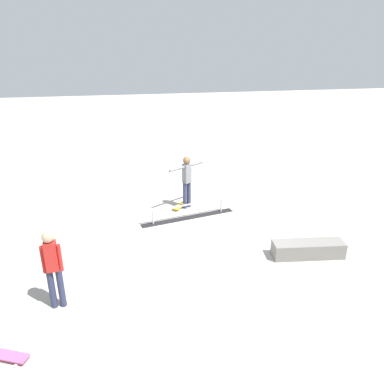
% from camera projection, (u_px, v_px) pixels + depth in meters
% --- Properties ---
extents(ground_plane, '(60.00, 60.00, 0.00)m').
position_uv_depth(ground_plane, '(209.00, 227.00, 9.98)').
color(ground_plane, '#ADA89E').
extents(grind_rail, '(2.79, 0.78, 0.44)m').
position_uv_depth(grind_rail, '(188.00, 212.00, 10.45)').
color(grind_rail, black).
rests_on(grind_rail, ground_plane).
extents(skate_ledge, '(1.71, 0.67, 0.37)m').
position_uv_depth(skate_ledge, '(308.00, 249.00, 8.54)').
color(skate_ledge, gray).
rests_on(skate_ledge, ground_plane).
extents(skater_main, '(1.16, 0.72, 1.62)m').
position_uv_depth(skater_main, '(187.00, 179.00, 10.85)').
color(skater_main, '#2D3351').
rests_on(skater_main, ground_plane).
extents(skateboard_main, '(0.69, 0.72, 0.09)m').
position_uv_depth(skateboard_main, '(182.00, 205.00, 11.20)').
color(skateboard_main, yellow).
rests_on(skateboard_main, ground_plane).
extents(bystander_red_shirt, '(0.36, 0.22, 1.61)m').
position_uv_depth(bystander_red_shirt, '(53.00, 265.00, 6.62)').
color(bystander_red_shirt, '#2D3351').
rests_on(bystander_red_shirt, ground_plane).
extents(loose_skateboard_pink, '(0.81, 0.51, 0.09)m').
position_uv_depth(loose_skateboard_pink, '(4.00, 355.00, 5.76)').
color(loose_skateboard_pink, '#E05993').
rests_on(loose_skateboard_pink, ground_plane).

